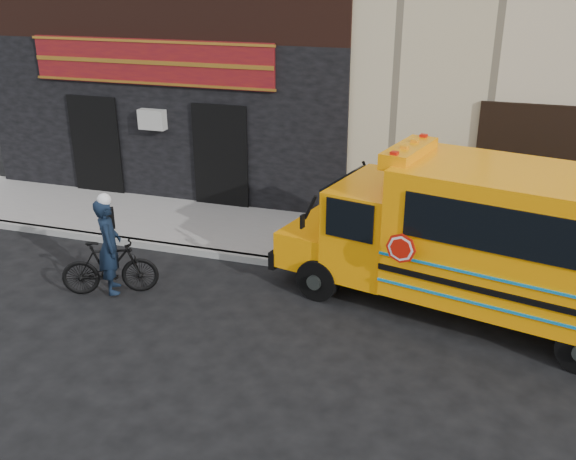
# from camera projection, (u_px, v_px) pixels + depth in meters

# --- Properties ---
(ground) EXTENTS (120.00, 120.00, 0.00)m
(ground) POSITION_uv_depth(u_px,v_px,m) (271.00, 334.00, 10.94)
(ground) COLOR black
(ground) RESTS_ON ground
(curb) EXTENTS (40.00, 0.20, 0.15)m
(curb) POSITION_uv_depth(u_px,v_px,m) (313.00, 267.00, 13.20)
(curb) COLOR gray
(curb) RESTS_ON ground
(sidewalk) EXTENTS (40.00, 3.00, 0.15)m
(sidewalk) POSITION_uv_depth(u_px,v_px,m) (331.00, 240.00, 14.52)
(sidewalk) COLOR gray
(sidewalk) RESTS_ON ground
(school_bus) EXTENTS (7.20, 3.62, 2.92)m
(school_bus) POSITION_uv_depth(u_px,v_px,m) (491.00, 238.00, 10.95)
(school_bus) COLOR black
(school_bus) RESTS_ON ground
(bicycle) EXTENTS (1.85, 1.21, 1.08)m
(bicycle) POSITION_uv_depth(u_px,v_px,m) (110.00, 267.00, 12.11)
(bicycle) COLOR black
(bicycle) RESTS_ON ground
(cyclist) EXTENTS (0.74, 0.81, 1.85)m
(cyclist) POSITION_uv_depth(u_px,v_px,m) (110.00, 248.00, 11.98)
(cyclist) COLOR black
(cyclist) RESTS_ON ground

